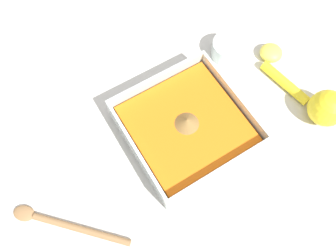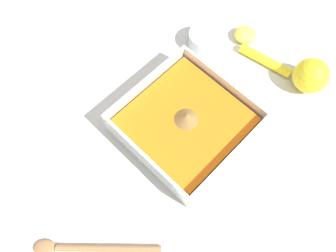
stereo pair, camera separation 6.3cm
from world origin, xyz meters
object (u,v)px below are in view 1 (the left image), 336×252
spice_bowl (227,49)px  lemon_half (271,53)px  lemon_squeezer (322,105)px  square_dish (186,128)px  wooden_spoon (64,224)px

spice_bowl → lemon_half: size_ratio=1.40×
lemon_squeezer → lemon_half: 0.16m
lemon_half → spice_bowl: bearing=55.5°
square_dish → lemon_squeezer: size_ratio=1.15×
lemon_squeezer → square_dish: bearing=-121.0°
square_dish → wooden_spoon: size_ratio=1.30×
spice_bowl → lemon_squeezer: 0.23m
spice_bowl → lemon_squeezer: size_ratio=0.36×
spice_bowl → lemon_half: spice_bowl is taller
lemon_half → lemon_squeezer: bearing=177.1°
lemon_squeezer → lemon_half: lemon_squeezer is taller
square_dish → wooden_spoon: 0.29m
square_dish → spice_bowl: bearing=-57.9°
wooden_spoon → lemon_squeezer: bearing=-140.6°
square_dish → lemon_half: size_ratio=4.51×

